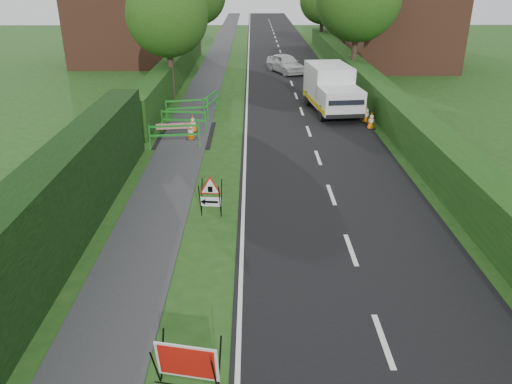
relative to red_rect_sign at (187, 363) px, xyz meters
name	(u,v)px	position (x,y,z in m)	size (l,w,h in m)	color
ground	(256,272)	(1.20, 3.63, -0.53)	(120.00, 120.00, 0.00)	#1D4313
road_surface	(281,53)	(3.70, 38.63, -0.53)	(6.00, 90.00, 0.02)	black
footpath	(219,53)	(-1.80, 38.63, -0.53)	(2.00, 90.00, 0.02)	#2D2D30
hedge_west_near	(49,273)	(-3.80, 3.63, -0.53)	(1.10, 18.00, 2.50)	black
hedge_west_far	(176,84)	(-3.80, 25.63, -0.53)	(1.00, 24.00, 1.80)	#14380F
hedge_east	(374,107)	(7.70, 19.63, -0.53)	(1.20, 50.00, 1.50)	#14380F
house_west	(122,25)	(-8.80, 33.63, 2.36)	(7.50, 7.40, 7.88)	brown
house_east_a	(402,27)	(12.20, 31.63, 2.36)	(7.50, 7.40, 7.88)	brown
house_east_b	(373,12)	(13.20, 45.63, 2.36)	(7.50, 7.40, 7.88)	brown
tree_nw	(167,16)	(-3.40, 21.63, 3.95)	(4.40, 4.40, 6.70)	#2D2116
tree_fe	(323,0)	(7.60, 41.63, 3.69)	(4.20, 4.20, 6.33)	#2D2116
red_rect_sign	(187,363)	(0.00, 0.00, 0.00)	(1.19, 0.86, 0.93)	black
triangle_sign	(209,193)	(-0.12, 6.62, 0.22)	(0.81, 0.81, 1.08)	black
works_van	(331,88)	(5.18, 18.67, 0.67)	(2.51, 5.18, 2.27)	silver
traffic_cone_0	(371,120)	(6.62, 15.59, -0.14)	(0.38, 0.38, 0.79)	black
traffic_cone_1	(366,114)	(6.62, 16.65, -0.14)	(0.38, 0.38, 0.79)	black
traffic_cone_2	(346,101)	(6.08, 19.27, -0.14)	(0.38, 0.38, 0.79)	black
traffic_cone_3	(191,130)	(-1.52, 14.07, -0.14)	(0.38, 0.38, 0.79)	black
traffic_cone_4	(193,123)	(-1.53, 15.15, -0.14)	(0.38, 0.38, 0.79)	black
ped_barrier_0	(174,133)	(-2.04, 12.93, 0.10)	(2.09, 0.59, 1.00)	#17821D
ped_barrier_1	(184,118)	(-1.94, 15.16, 0.10)	(2.09, 0.57, 1.00)	#17821D
ped_barrier_2	(187,106)	(-2.04, 17.30, 0.10)	(2.09, 0.77, 1.00)	#17821D
ped_barrier_3	(211,101)	(-0.97, 18.35, 0.10)	(0.85, 2.08, 1.00)	#17821D
redwhite_plank	(174,136)	(-2.32, 14.52, -0.53)	(1.50, 0.04, 0.25)	red
litter_can	(214,371)	(0.43, 0.37, -0.53)	(0.07, 0.07, 0.12)	#BF7F4C
hatchback_car	(286,63)	(3.54, 29.41, 0.12)	(1.54, 3.82, 1.30)	silver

